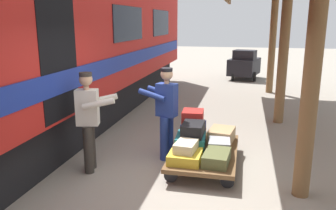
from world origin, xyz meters
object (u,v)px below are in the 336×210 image
object	(u,v)px
suitcase_yellow_case	(186,156)
suitcase_navy_fabric	(193,127)
porter_in_overalls	(166,110)
suitcase_teal_softside	(191,142)
suitcase_black_hardshell	(193,129)
suitcase_cream_canvas	(186,146)
suitcase_gray_aluminum	(219,146)
suitcase_tan_vintage	(221,135)
luggage_cart	(205,152)
baggage_tug	(244,65)
suitcase_orange_carryall	(195,135)
suitcase_red_plastic	(193,116)
porter_by_door	(89,119)
suitcase_olive_duffel	(217,158)

from	to	relation	value
suitcase_yellow_case	suitcase_navy_fabric	size ratio (longest dim) A/B	1.33
porter_in_overalls	suitcase_navy_fabric	bearing A→B (deg)	-147.54
suitcase_navy_fabric	suitcase_teal_softside	bearing A→B (deg)	93.38
suitcase_teal_softside	suitcase_yellow_case	bearing A→B (deg)	90.00
suitcase_black_hardshell	suitcase_cream_canvas	size ratio (longest dim) A/B	1.19
suitcase_yellow_case	suitcase_gray_aluminum	bearing A→B (deg)	-133.43
suitcase_navy_fabric	porter_in_overalls	distance (m)	0.68
suitcase_tan_vintage	suitcase_black_hardshell	world-z (taller)	suitcase_black_hardshell
suitcase_gray_aluminum	suitcase_cream_canvas	xyz separation A→B (m)	(0.50, 0.51, 0.13)
luggage_cart	suitcase_yellow_case	bearing A→B (deg)	64.67
luggage_cart	suitcase_navy_fabric	size ratio (longest dim) A/B	4.11
suitcase_yellow_case	baggage_tug	distance (m)	10.36
suitcase_tan_vintage	suitcase_orange_carryall	distance (m)	0.51
suitcase_navy_fabric	suitcase_red_plastic	xyz separation A→B (m)	(0.02, -0.01, 0.21)
suitcase_yellow_case	suitcase_orange_carryall	bearing A→B (deg)	-90.00
suitcase_black_hardshell	baggage_tug	distance (m)	9.82
suitcase_gray_aluminum	baggage_tug	xyz separation A→B (m)	(-0.34, -9.79, 0.24)
suitcase_red_plastic	suitcase_gray_aluminum	bearing A→B (deg)	136.92
suitcase_yellow_case	porter_by_door	distance (m)	1.72
suitcase_tan_vintage	suitcase_olive_duffel	world-z (taller)	suitcase_tan_vintage
suitcase_teal_softside	porter_by_door	size ratio (longest dim) A/B	0.36
suitcase_yellow_case	porter_in_overalls	size ratio (longest dim) A/B	0.37
suitcase_tan_vintage	suitcase_orange_carryall	size ratio (longest dim) A/B	1.03
suitcase_tan_vintage	porter_by_door	distance (m)	2.48
suitcase_olive_duffel	suitcase_gray_aluminum	xyz separation A→B (m)	(0.00, -0.53, 0.01)
suitcase_navy_fabric	baggage_tug	world-z (taller)	baggage_tug
luggage_cart	porter_in_overalls	bearing A→B (deg)	-14.87
suitcase_gray_aluminum	porter_in_overalls	xyz separation A→B (m)	(1.01, -0.20, 0.54)
porter_by_door	suitcase_gray_aluminum	bearing A→B (deg)	-163.60
suitcase_tan_vintage	suitcase_gray_aluminum	world-z (taller)	suitcase_tan_vintage
suitcase_red_plastic	suitcase_orange_carryall	bearing A→B (deg)	-159.60
suitcase_navy_fabric	suitcase_black_hardshell	bearing A→B (deg)	97.40
suitcase_black_hardshell	suitcase_red_plastic	bearing A→B (deg)	-80.94
suitcase_teal_softside	suitcase_cream_canvas	world-z (taller)	suitcase_cream_canvas
suitcase_navy_fabric	porter_in_overalls	size ratio (longest dim) A/B	0.28
porter_in_overalls	suitcase_black_hardshell	bearing A→B (deg)	159.42
suitcase_tan_vintage	suitcase_olive_duffel	size ratio (longest dim) A/B	0.93
suitcase_tan_vintage	suitcase_red_plastic	world-z (taller)	suitcase_red_plastic
suitcase_yellow_case	suitcase_navy_fabric	distance (m)	1.05
suitcase_yellow_case	porter_in_overalls	xyz separation A→B (m)	(0.50, -0.73, 0.56)
porter_by_door	suitcase_tan_vintage	bearing A→B (deg)	-151.43
suitcase_black_hardshell	porter_by_door	bearing A→B (deg)	20.63
suitcase_cream_canvas	baggage_tug	distance (m)	10.34
luggage_cart	suitcase_black_hardshell	distance (m)	0.47
suitcase_tan_vintage	suitcase_red_plastic	xyz separation A→B (m)	(0.55, 0.02, 0.34)
suitcase_teal_softside	suitcase_navy_fabric	xyz separation A→B (m)	(0.03, -0.50, 0.12)
suitcase_yellow_case	porter_by_door	bearing A→B (deg)	3.32
suitcase_tan_vintage	suitcase_gray_aluminum	bearing A→B (deg)	90.00
suitcase_yellow_case	suitcase_red_plastic	xyz separation A→B (m)	(0.05, -1.05, 0.38)
luggage_cart	suitcase_gray_aluminum	size ratio (longest dim) A/B	4.40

